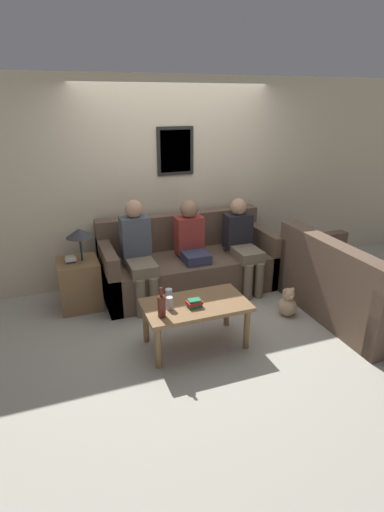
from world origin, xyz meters
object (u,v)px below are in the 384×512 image
(couch_main, at_px, (188,264))
(person_right, at_px, (242,241))
(couch_side, at_px, (349,289))
(wine_bottle, at_px, (162,306))
(person_left, at_px, (138,250))
(coffee_table, at_px, (196,309))
(person_middle, at_px, (192,243))
(teddy_bear, at_px, (288,304))
(drinking_glass, at_px, (169,294))

(couch_main, bearing_deg, person_right, -19.69)
(couch_side, height_order, wine_bottle, couch_side)
(person_left, bearing_deg, coffee_table, -74.41)
(person_right, bearing_deg, person_middle, 171.71)
(person_right, height_order, teddy_bear, person_right)
(person_right, xyz_separation_m, teddy_bear, (0.16, -0.86, -0.49))
(person_right, bearing_deg, teddy_bear, -79.31)
(wine_bottle, bearing_deg, teddy_bear, 11.24)
(couch_main, height_order, person_left, person_left)
(teddy_bear, bearing_deg, coffee_table, -171.24)
(person_middle, relative_size, teddy_bear, 3.48)
(person_right, bearing_deg, couch_main, 160.31)
(couch_side, relative_size, drinking_glass, 17.68)
(coffee_table, relative_size, person_middle, 0.87)
(person_left, xyz_separation_m, teddy_bear, (1.50, -0.90, -0.53))
(drinking_glass, distance_m, person_left, 0.91)
(drinking_glass, xyz_separation_m, person_right, (1.24, 0.85, 0.12))
(person_left, bearing_deg, wine_bottle, -93.58)
(person_middle, bearing_deg, person_left, -175.65)
(couch_side, relative_size, teddy_bear, 5.01)
(person_left, distance_m, teddy_bear, 1.83)
(person_middle, bearing_deg, couch_main, 92.39)
(couch_main, relative_size, drinking_glass, 22.94)
(couch_main, relative_size, wine_bottle, 7.54)
(drinking_glass, xyz_separation_m, teddy_bear, (1.40, -0.01, -0.37))
(couch_main, xyz_separation_m, teddy_bear, (0.81, -1.09, -0.17))
(couch_main, xyz_separation_m, person_left, (-0.68, -0.19, 0.36))
(couch_main, distance_m, person_left, 0.79)
(couch_main, relative_size, couch_side, 1.30)
(couch_main, height_order, wine_bottle, couch_main)
(coffee_table, relative_size, drinking_glass, 10.66)
(couch_main, height_order, drinking_glass, couch_main)
(person_left, distance_m, person_middle, 0.69)
(couch_side, xyz_separation_m, teddy_bear, (-0.65, 0.23, -0.17))
(coffee_table, distance_m, person_middle, 1.23)
(person_left, bearing_deg, person_right, -1.79)
(couch_main, distance_m, teddy_bear, 1.37)
(couch_main, xyz_separation_m, person_middle, (0.01, -0.14, 0.34))
(coffee_table, xyz_separation_m, person_left, (-0.30, 1.09, 0.27))
(coffee_table, relative_size, wine_bottle, 3.50)
(couch_main, relative_size, coffee_table, 2.15)
(wine_bottle, bearing_deg, person_right, 39.77)
(person_right, bearing_deg, person_left, 178.21)
(wine_bottle, xyz_separation_m, teddy_bear, (1.57, 0.31, -0.43))
(wine_bottle, bearing_deg, person_middle, 58.92)
(couch_main, height_order, couch_side, same)
(couch_side, distance_m, person_middle, 1.91)
(wine_bottle, bearing_deg, coffee_table, 18.73)
(wine_bottle, xyz_separation_m, person_left, (0.08, 1.22, 0.10))
(wine_bottle, relative_size, person_right, 0.25)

